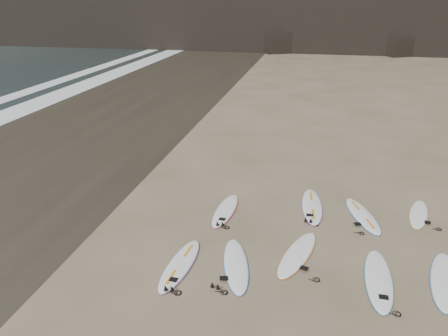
% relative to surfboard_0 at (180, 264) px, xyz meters
% --- Properties ---
extents(ground, '(240.00, 240.00, 0.00)m').
position_rel_surfboard_0_xyz_m(ground, '(3.86, 0.91, -0.05)').
color(ground, '#897559').
rests_on(ground, ground).
extents(wet_sand, '(12.00, 200.00, 0.01)m').
position_rel_surfboard_0_xyz_m(wet_sand, '(-9.14, 10.91, -0.04)').
color(wet_sand, '#383026').
rests_on(wet_sand, ground).
extents(surfboard_0, '(0.79, 2.60, 0.09)m').
position_rel_surfboard_0_xyz_m(surfboard_0, '(0.00, 0.00, 0.00)').
color(surfboard_0, white).
rests_on(surfboard_0, ground).
extents(surfboard_1, '(1.26, 2.67, 0.09)m').
position_rel_surfboard_0_xyz_m(surfboard_1, '(1.46, 0.31, 0.00)').
color(surfboard_1, white).
rests_on(surfboard_1, ground).
extents(surfboard_2, '(1.33, 2.67, 0.09)m').
position_rel_surfboard_0_xyz_m(surfboard_2, '(3.04, 1.17, 0.00)').
color(surfboard_2, white).
rests_on(surfboard_2, ground).
extents(surfboard_3, '(0.75, 2.77, 0.10)m').
position_rel_surfboard_0_xyz_m(surfboard_3, '(5.11, 0.43, 0.00)').
color(surfboard_3, white).
rests_on(surfboard_3, ground).
extents(surfboard_4, '(1.20, 2.78, 0.10)m').
position_rel_surfboard_0_xyz_m(surfboard_4, '(6.74, 0.73, 0.00)').
color(surfboard_4, white).
rests_on(surfboard_4, ground).
extents(surfboard_5, '(0.74, 2.52, 0.09)m').
position_rel_surfboard_0_xyz_m(surfboard_5, '(0.54, 3.33, -0.00)').
color(surfboard_5, white).
rests_on(surfboard_5, ground).
extents(surfboard_6, '(0.86, 2.78, 0.10)m').
position_rel_surfboard_0_xyz_m(surfboard_6, '(3.36, 4.24, 0.00)').
color(surfboard_6, white).
rests_on(surfboard_6, ground).
extents(surfboard_7, '(1.33, 2.63, 0.09)m').
position_rel_surfboard_0_xyz_m(surfboard_7, '(4.99, 3.90, -0.00)').
color(surfboard_7, white).
rests_on(surfboard_7, ground).
extents(surfboard_8, '(1.06, 2.30, 0.08)m').
position_rel_surfboard_0_xyz_m(surfboard_8, '(6.81, 4.40, -0.01)').
color(surfboard_8, white).
rests_on(surfboard_8, ground).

